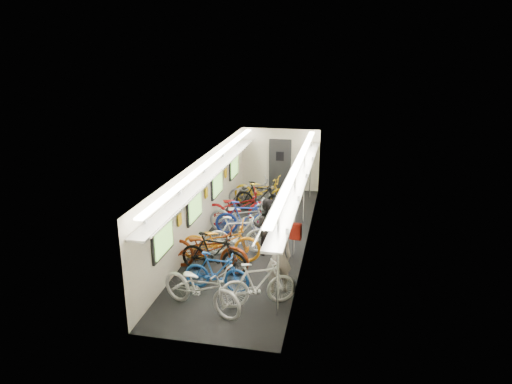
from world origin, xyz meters
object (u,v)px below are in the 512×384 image
at_px(bicycle_0, 201,287).
at_px(backpack, 296,231).
at_px(bicycle_1, 217,272).
at_px(passenger_near, 278,258).
at_px(passenger_mid, 267,227).

height_order(bicycle_0, backpack, backpack).
relative_size(bicycle_0, bicycle_1, 1.32).
bearing_deg(bicycle_0, backpack, -25.67).
bearing_deg(bicycle_1, passenger_near, -76.42).
height_order(bicycle_0, bicycle_1, bicycle_0).
relative_size(bicycle_1, passenger_near, 0.92).
relative_size(passenger_mid, backpack, 4.17).
distance_m(passenger_near, passenger_mid, 2.00).
bearing_deg(passenger_near, bicycle_1, -12.10).
height_order(passenger_mid, backpack, passenger_mid).
bearing_deg(passenger_mid, passenger_near, 106.53).
bearing_deg(passenger_mid, bicycle_1, 68.94).
relative_size(bicycle_0, passenger_near, 1.22).
height_order(bicycle_0, passenger_mid, passenger_mid).
bearing_deg(bicycle_1, passenger_mid, -16.15).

